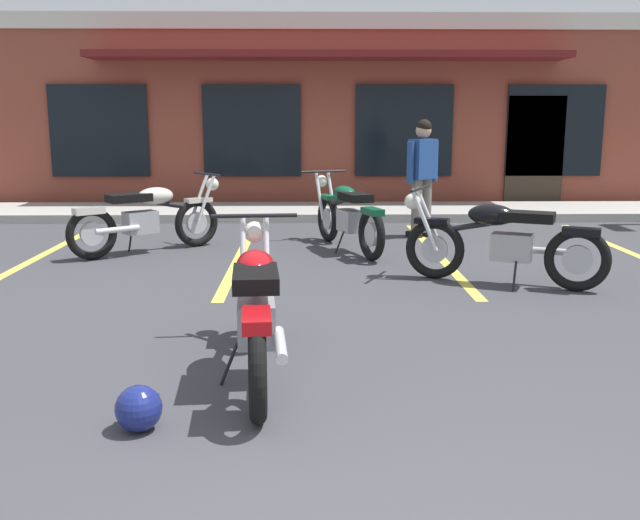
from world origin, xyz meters
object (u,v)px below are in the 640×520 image
Objects in this scene: motorcycle_foreground_classic at (256,308)px; helmet_on_pavement at (139,408)px; person_in_black_shirt at (422,171)px; motorcycle_red_sportbike at (348,215)px; motorcycle_green_cafe_racer at (148,217)px; motorcycle_black_cruiser at (502,240)px.

helmet_on_pavement is (-0.59, -0.86, -0.33)m from motorcycle_foreground_classic.
motorcycle_foreground_classic is at bearing -109.51° from person_in_black_shirt.
helmet_on_pavement is at bearing -105.00° from motorcycle_red_sportbike.
motorcycle_black_cruiser is at bearing -24.59° from motorcycle_green_cafe_racer.
person_in_black_shirt is (1.98, 5.59, 0.49)m from motorcycle_foreground_classic.
motorcycle_red_sportbike is 1.59m from person_in_black_shirt.
motorcycle_foreground_classic is 1.10m from helmet_on_pavement.
motorcycle_green_cafe_racer is at bearing 110.76° from motorcycle_foreground_classic.
helmet_on_pavement is at bearing -111.74° from person_in_black_shirt.
motorcycle_foreground_classic and motorcycle_black_cruiser have the same top height.
motorcycle_green_cafe_racer is (-1.68, 4.44, 0.00)m from motorcycle_foreground_classic.
motorcycle_foreground_classic reaches higher than helmet_on_pavement.
motorcycle_red_sportbike is at bearing 75.00° from helmet_on_pavement.
person_in_black_shirt reaches higher than motorcycle_green_cafe_racer.
motorcycle_black_cruiser is 4.42m from motorcycle_green_cafe_racer.
person_in_black_shirt reaches higher than motorcycle_foreground_classic.
motorcycle_red_sportbike is at bearing -137.67° from person_in_black_shirt.
helmet_on_pavement is (-1.46, -5.44, -0.33)m from motorcycle_red_sportbike.
motorcycle_black_cruiser is 7.58× the size of helmet_on_pavement.
motorcycle_green_cafe_racer is at bearing -177.07° from motorcycle_red_sportbike.
motorcycle_red_sportbike and motorcycle_black_cruiser have the same top height.
motorcycle_green_cafe_racer is 3.87m from person_in_black_shirt.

